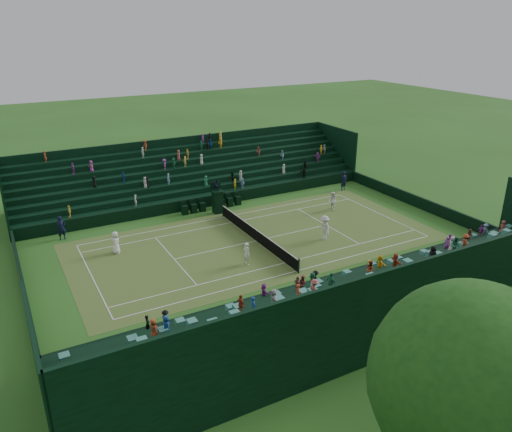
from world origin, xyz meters
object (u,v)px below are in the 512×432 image
(tennis_net, at_px, (256,235))
(player_near_east, at_px, (247,254))
(player_far_east, at_px, (324,228))
(umpire_chair, at_px, (217,199))
(player_near_west, at_px, (116,242))
(player_far_west, at_px, (333,201))

(tennis_net, xyz_separation_m, player_near_east, (3.03, -2.36, 0.27))
(tennis_net, height_order, player_far_east, player_far_east)
(umpire_chair, distance_m, player_near_east, 10.00)
(player_near_west, distance_m, player_far_east, 15.08)
(player_far_east, bearing_deg, tennis_net, -110.27)
(player_far_west, relative_size, player_far_east, 0.87)
(tennis_net, bearing_deg, player_far_west, 105.94)
(player_near_west, height_order, player_far_west, player_far_west)
(tennis_net, bearing_deg, player_far_east, 64.77)
(umpire_chair, relative_size, player_near_east, 1.87)
(tennis_net, bearing_deg, player_near_east, -37.83)
(tennis_net, height_order, player_far_west, player_far_west)
(umpire_chair, relative_size, player_near_west, 1.83)
(umpire_chair, xyz_separation_m, player_far_east, (8.86, 4.68, -0.32))
(tennis_net, relative_size, player_far_east, 6.15)
(player_near_west, distance_m, player_far_west, 18.47)
(tennis_net, height_order, player_near_west, player_near_west)
(tennis_net, bearing_deg, player_near_west, -106.80)
(player_near_east, distance_m, player_far_east, 7.02)
(player_near_west, bearing_deg, player_near_east, -118.87)
(player_near_west, relative_size, player_near_east, 1.02)
(player_near_east, bearing_deg, player_far_west, -80.02)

